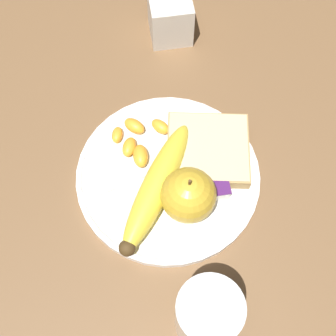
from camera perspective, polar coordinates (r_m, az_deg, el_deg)
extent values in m
plane|color=brown|center=(0.65, 0.00, -1.21)|extent=(3.00, 3.00, 0.00)
cylinder|color=white|center=(0.65, 0.00, -0.99)|extent=(0.25, 0.25, 0.01)
torus|color=white|center=(0.64, 0.00, -0.77)|extent=(0.25, 0.25, 0.01)
cylinder|color=silver|center=(0.55, 4.83, -17.42)|extent=(0.07, 0.07, 0.10)
cylinder|color=#F4A81E|center=(0.56, 4.76, -17.54)|extent=(0.06, 0.06, 0.08)
sphere|color=gold|center=(0.59, 2.50, -3.33)|extent=(0.07, 0.07, 0.07)
cylinder|color=brown|center=(0.55, 2.67, -1.77)|extent=(0.00, 0.00, 0.01)
ellipsoid|color=yellow|center=(0.61, -1.32, -2.11)|extent=(0.14, 0.19, 0.04)
sphere|color=#473319|center=(0.59, -5.01, -9.69)|extent=(0.02, 0.02, 0.02)
cube|color=#AB8751|center=(0.65, 4.87, 2.25)|extent=(0.13, 0.13, 0.02)
cube|color=beige|center=(0.65, 4.87, 2.25)|extent=(0.12, 0.12, 0.02)
cube|color=silver|center=(0.64, -4.74, -1.17)|extent=(0.13, 0.05, 0.00)
cube|color=silver|center=(0.65, 3.04, 1.97)|extent=(0.06, 0.04, 0.00)
cube|color=silver|center=(0.63, 5.45, -2.34)|extent=(0.04, 0.03, 0.02)
cube|color=#4C1E60|center=(0.62, 5.53, -1.95)|extent=(0.04, 0.04, 0.00)
ellipsoid|color=#F9A32D|center=(0.65, -4.75, 2.57)|extent=(0.03, 0.03, 0.02)
ellipsoid|color=#F9A32D|center=(0.67, -6.21, 4.04)|extent=(0.02, 0.03, 0.01)
ellipsoid|color=#F9A32D|center=(0.64, -3.37, 1.48)|extent=(0.02, 0.04, 0.02)
ellipsoid|color=#F9A32D|center=(0.67, -4.12, 5.14)|extent=(0.04, 0.04, 0.02)
ellipsoid|color=#F9A32D|center=(0.67, -0.89, 5.09)|extent=(0.03, 0.03, 0.02)
cube|color=silver|center=(0.77, 0.29, 17.89)|extent=(0.06, 0.06, 0.07)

